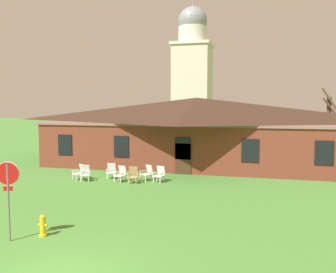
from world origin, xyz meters
The scene contains 12 objects.
brick_building centered at (0.00, 20.76, 2.67)m, with size 22.95×10.40×5.24m.
dome_tower centered at (-4.39, 41.18, 8.44)m, with size 5.18×5.18×18.52m.
stop_sign centered at (-3.12, 2.25, 1.97)m, with size 0.77×0.28×2.78m.
lawn_chair_by_porch centered at (-5.87, 12.36, 0.50)m, with size 0.84×0.87×0.96m.
lawn_chair_near_door centered at (-5.39, 12.14, 0.50)m, with size 0.79×0.83×0.96m.
lawn_chair_left_end centered at (-4.12, 13.25, 0.50)m, with size 0.77×0.82×0.96m.
lawn_chair_middle centered at (-3.16, 12.48, 0.50)m, with size 0.74×0.78×0.96m.
lawn_chair_right_end centered at (-2.31, 12.31, 0.50)m, with size 0.73×0.77×0.96m.
lawn_chair_far_side centered at (-1.69, 13.21, 0.50)m, with size 0.83×0.86×0.96m.
lawn_chair_under_eave centered at (-0.84, 13.00, 0.50)m, with size 0.73×0.77×0.96m.
bare_tree_beside_building centered at (10.24, 23.63, 2.93)m, with size 1.36×1.24×6.02m.
fire_hydrant centered at (-2.28, 2.96, 0.38)m, with size 0.36×0.28×0.79m.
Camera 1 is at (5.36, -8.38, 4.72)m, focal length 39.66 mm.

